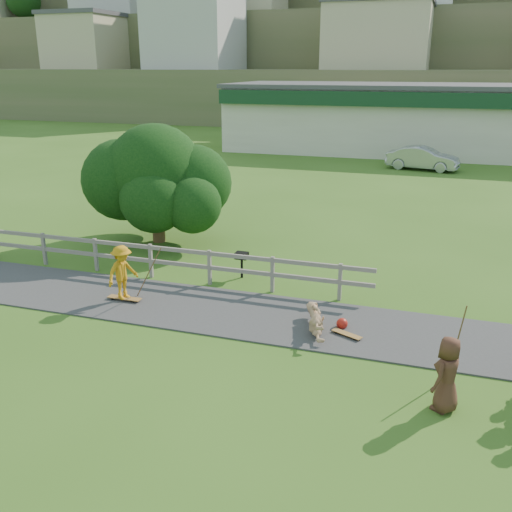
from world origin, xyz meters
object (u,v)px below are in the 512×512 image
object	(u,v)px
car_silver	(423,158)
tree	(157,198)
skater_rider	(123,276)
bbq	(242,265)
skater_fallen	(316,320)
spectator_c	(447,375)

from	to	relation	value
car_silver	tree	world-z (taller)	tree
skater_rider	bbq	xyz separation A→B (m)	(2.55, 2.85, -0.36)
skater_fallen	spectator_c	world-z (taller)	spectator_c
skater_rider	tree	size ratio (longest dim) A/B	0.27
skater_rider	skater_fallen	size ratio (longest dim) A/B	0.88
skater_fallen	tree	world-z (taller)	tree
car_silver	skater_rider	bearing A→B (deg)	174.44
bbq	skater_rider	bearing A→B (deg)	-131.46
skater_fallen	car_silver	distance (m)	25.40
skater_fallen	tree	xyz separation A→B (m)	(-7.39, 5.80, 1.39)
bbq	car_silver	bearing A→B (deg)	78.93
skater_rider	skater_fallen	bearing A→B (deg)	-72.32
skater_fallen	spectator_c	size ratio (longest dim) A/B	1.15
skater_rider	spectator_c	distance (m)	9.17
tree	bbq	distance (m)	5.28
skater_fallen	bbq	bearing A→B (deg)	117.88
skater_fallen	car_silver	bearing A→B (deg)	69.53
skater_fallen	bbq	size ratio (longest dim) A/B	2.10
skater_fallen	skater_rider	bearing A→B (deg)	160.70
skater_rider	car_silver	world-z (taller)	skater_rider
tree	bbq	xyz separation A→B (m)	(4.32, -2.75, -1.29)
spectator_c	tree	world-z (taller)	tree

